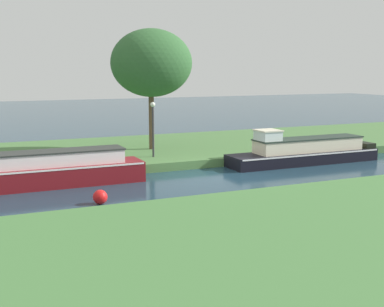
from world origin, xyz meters
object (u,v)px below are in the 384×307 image
object	(u,v)px
lamp_post	(153,122)
channel_buoy	(100,197)
black_narrowboat	(305,152)
mooring_post_near	(265,145)
maroon_barge	(56,170)
willow_tree_left	(152,63)

from	to	relation	value
lamp_post	channel_buoy	distance (m)	7.70
black_narrowboat	lamp_post	world-z (taller)	lamp_post
black_narrowboat	channel_buoy	bearing A→B (deg)	-162.36
channel_buoy	black_narrowboat	bearing A→B (deg)	17.64
lamp_post	mooring_post_near	distance (m)	5.84
maroon_barge	channel_buoy	size ratio (longest dim) A/B	14.21
maroon_barge	willow_tree_left	world-z (taller)	willow_tree_left
black_narrowboat	willow_tree_left	size ratio (longest dim) A/B	1.27
maroon_barge	black_narrowboat	xyz separation A→B (m)	(12.10, -0.00, -0.04)
lamp_post	channel_buoy	world-z (taller)	lamp_post
black_narrowboat	channel_buoy	world-z (taller)	black_narrowboat
maroon_barge	channel_buoy	distance (m)	3.69
lamp_post	channel_buoy	size ratio (longest dim) A/B	5.28
black_narrowboat	lamp_post	bearing A→B (deg)	159.43
maroon_barge	lamp_post	distance (m)	5.92
willow_tree_left	lamp_post	xyz separation A→B (m)	(-0.78, -2.26, -2.83)
willow_tree_left	black_narrowboat	bearing A→B (deg)	-38.11
black_narrowboat	lamp_post	size ratio (longest dim) A/B	3.01
channel_buoy	maroon_barge	bearing A→B (deg)	104.25
black_narrowboat	willow_tree_left	bearing A→B (deg)	141.89
black_narrowboat	channel_buoy	size ratio (longest dim) A/B	15.90
maroon_barge	channel_buoy	bearing A→B (deg)	-75.75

